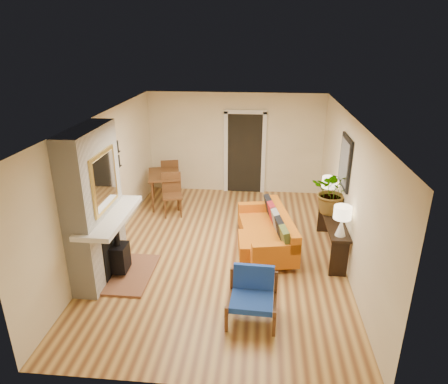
{
  "coord_description": "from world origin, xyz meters",
  "views": [
    {
      "loc": [
        0.67,
        -6.79,
        3.93
      ],
      "look_at": [
        0.0,
        0.2,
        1.15
      ],
      "focal_mm": 32.0,
      "sensor_mm": 36.0,
      "label": 1
    }
  ],
  "objects": [
    {
      "name": "console_table",
      "position": [
        2.07,
        0.16,
        0.58
      ],
      "size": [
        0.34,
        1.85,
        0.72
      ],
      "color": "black",
      "rests_on": "ground"
    },
    {
      "name": "lamp_near",
      "position": [
        2.07,
        -0.55,
        1.06
      ],
      "size": [
        0.3,
        0.3,
        0.54
      ],
      "color": "white",
      "rests_on": "console_table"
    },
    {
      "name": "fireplace",
      "position": [
        -2.0,
        -1.0,
        1.24
      ],
      "size": [
        1.09,
        1.68,
        2.6
      ],
      "color": "white",
      "rests_on": "ground"
    },
    {
      "name": "dining_table",
      "position": [
        -1.57,
        2.18,
        0.64
      ],
      "size": [
        1.09,
        1.87,
        0.98
      ],
      "color": "brown",
      "rests_on": "ground"
    },
    {
      "name": "lamp_far",
      "position": [
        2.07,
        0.93,
        1.06
      ],
      "size": [
        0.3,
        0.3,
        0.54
      ],
      "color": "white",
      "rests_on": "console_table"
    },
    {
      "name": "ottoman",
      "position": [
        0.71,
        -0.18,
        0.23
      ],
      "size": [
        0.85,
        0.85,
        0.39
      ],
      "color": "silver",
      "rests_on": "ground"
    },
    {
      "name": "houseplant",
      "position": [
        2.06,
        0.39,
        1.16
      ],
      "size": [
        0.92,
        0.85,
        0.87
      ],
      "primitive_type": "imported",
      "rotation": [
        0.0,
        0.0,
        -0.24
      ],
      "color": "#1E5919",
      "rests_on": "console_table"
    },
    {
      "name": "sofa",
      "position": [
        0.9,
        0.23,
        0.34
      ],
      "size": [
        1.21,
        2.11,
        0.78
      ],
      "color": "silver",
      "rests_on": "ground"
    },
    {
      "name": "blue_chair",
      "position": [
        0.62,
        -1.87,
        0.4
      ],
      "size": [
        0.75,
        0.73,
        0.75
      ],
      "color": "brown",
      "rests_on": "ground"
    },
    {
      "name": "room_shell",
      "position": [
        0.6,
        2.63,
        1.24
      ],
      "size": [
        6.5,
        6.5,
        6.5
      ],
      "color": "tan",
      "rests_on": "ground"
    }
  ]
}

